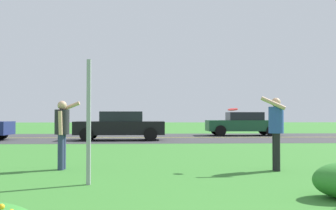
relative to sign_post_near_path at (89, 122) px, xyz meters
name	(u,v)px	position (x,y,z in m)	size (l,w,h in m)	color
ground_plane	(199,158)	(2.59, 4.75, -1.15)	(120.00, 120.00, 0.00)	#387A2D
highway_strip	(175,138)	(2.59, 15.85, -1.14)	(120.00, 9.98, 0.01)	#38383A
highway_center_stripe	(175,137)	(2.59, 15.85, -1.14)	(120.00, 0.16, 0.00)	yellow
sign_post_near_path	(89,122)	(0.00, 0.00, 0.00)	(0.07, 0.10, 2.29)	#93969B
person_thrower_dark_shirt	(62,128)	(-0.92, 2.15, -0.19)	(0.56, 0.50, 1.61)	#232328
person_catcher_blue_shirt	(276,127)	(4.01, 1.72, -0.14)	(0.57, 0.50, 1.70)	#2D4C9E
frisbee_red	(233,109)	(3.06, 1.97, 0.26)	(0.24, 0.24, 0.08)	red
car_dark_green_center_left	(243,124)	(6.98, 18.10, -0.41)	(4.50, 2.00, 1.45)	#194C2D
car_black_center_right	(120,126)	(-0.34, 13.61, -0.41)	(4.50, 2.00, 1.45)	black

